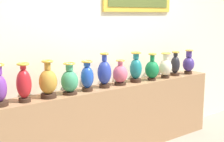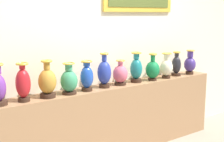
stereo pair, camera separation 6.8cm
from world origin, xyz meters
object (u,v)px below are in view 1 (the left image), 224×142
object	(u,v)px
vase_crimson	(24,84)
vase_ochre	(48,82)
vase_cobalt	(104,73)
vase_rose	(120,74)
vase_teal	(136,69)
vase_ivory	(166,67)
vase_sapphire	(87,77)
vase_jade	(70,81)
vase_onyx	(175,65)
vase_emerald	(152,69)
vase_indigo	(189,63)

from	to	relation	value
vase_crimson	vase_ochre	distance (m)	0.25
vase_cobalt	vase_rose	world-z (taller)	vase_cobalt
vase_teal	vase_ivory	bearing A→B (deg)	-5.41
vase_sapphire	vase_ochre	bearing A→B (deg)	-179.64
vase_jade	vase_onyx	world-z (taller)	same
vase_ochre	vase_onyx	size ratio (longest dim) A/B	1.15
vase_sapphire	vase_onyx	size ratio (longest dim) A/B	1.01
vase_rose	vase_emerald	size ratio (longest dim) A/B	0.86
vase_ivory	vase_indigo	xyz separation A→B (m)	(0.47, 0.00, 0.00)
vase_cobalt	vase_teal	distance (m)	0.49
vase_sapphire	vase_rose	xyz separation A→B (m)	(0.48, 0.02, -0.03)
vase_crimson	vase_indigo	xyz separation A→B (m)	(2.43, -0.01, -0.03)
vase_emerald	vase_onyx	size ratio (longest dim) A/B	1.04
vase_ochre	vase_onyx	world-z (taller)	vase_ochre
vase_crimson	vase_indigo	bearing A→B (deg)	-0.15
vase_crimson	vase_emerald	world-z (taller)	vase_crimson
vase_sapphire	vase_crimson	bearing A→B (deg)	-179.56
vase_jade	vase_ochre	bearing A→B (deg)	179.16
vase_sapphire	vase_indigo	bearing A→B (deg)	-0.40
vase_cobalt	vase_crimson	bearing A→B (deg)	-178.56
vase_teal	vase_onyx	xyz separation A→B (m)	(0.72, -0.00, -0.02)
vase_emerald	vase_indigo	distance (m)	0.72
vase_sapphire	vase_teal	xyz separation A→B (m)	(0.74, 0.03, 0.01)
vase_cobalt	vase_teal	world-z (taller)	vase_cobalt
vase_onyx	vase_jade	bearing A→B (deg)	-178.91
vase_teal	vase_emerald	bearing A→B (deg)	-10.76
vase_sapphire	vase_jade	bearing A→B (deg)	-178.33
vase_crimson	vase_ivory	bearing A→B (deg)	-0.33
vase_sapphire	vase_rose	bearing A→B (deg)	2.47
vase_onyx	vase_indigo	world-z (taller)	vase_indigo
vase_ivory	vase_indigo	bearing A→B (deg)	0.56
vase_crimson	vase_jade	size ratio (longest dim) A/B	1.14
vase_rose	vase_teal	xyz separation A→B (m)	(0.26, 0.01, 0.04)
vase_ochre	vase_ivory	xyz separation A→B (m)	(1.70, -0.01, -0.01)
vase_jade	vase_ivory	distance (m)	1.45
vase_sapphire	vase_emerald	bearing A→B (deg)	-0.93
vase_emerald	vase_indigo	bearing A→B (deg)	0.31
vase_crimson	vase_cobalt	xyz separation A→B (m)	(0.97, 0.02, -0.00)
vase_teal	vase_onyx	size ratio (longest dim) A/B	1.12
vase_emerald	vase_ivory	bearing A→B (deg)	-0.19
vase_cobalt	vase_indigo	distance (m)	1.45
vase_ochre	vase_emerald	distance (m)	1.45
vase_jade	vase_rose	bearing A→B (deg)	2.22
vase_ochre	vase_jade	xyz separation A→B (m)	(0.25, -0.00, -0.02)
vase_crimson	vase_indigo	distance (m)	2.43
vase_ochre	vase_jade	size ratio (longest dim) A/B	1.15
vase_jade	vase_cobalt	xyz separation A→B (m)	(0.47, 0.03, 0.03)
vase_cobalt	vase_onyx	xyz separation A→B (m)	(1.21, 0.01, -0.03)
vase_jade	vase_teal	world-z (taller)	vase_teal
vase_crimson	vase_onyx	distance (m)	2.19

